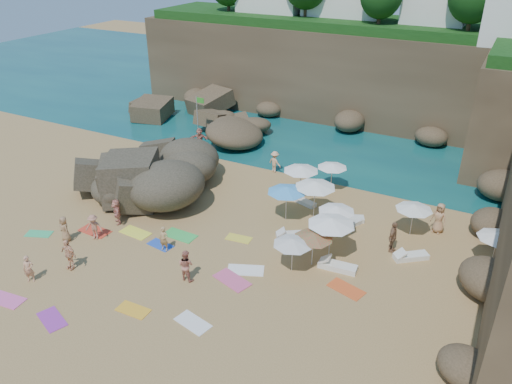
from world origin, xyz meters
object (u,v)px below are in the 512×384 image
at_px(person_stand_2, 275,162).
at_px(flag_pole, 198,113).
at_px(rock_outcrop, 162,189).
at_px(person_stand_5, 200,139).
at_px(person_stand_4, 439,218).
at_px(parasol_2, 315,184).
at_px(person_stand_0, 29,269).
at_px(person_stand_1, 186,265).
at_px(parasol_1, 332,165).
at_px(lounger_0, 349,219).
at_px(person_stand_3, 393,237).
at_px(parasol_0, 337,209).

bearing_deg(person_stand_2, flag_pole, 0.66).
height_order(rock_outcrop, flag_pole, flag_pole).
bearing_deg(person_stand_5, flag_pole, 103.55).
bearing_deg(person_stand_4, parasol_2, -148.75).
bearing_deg(person_stand_0, person_stand_1, -2.86).
relative_size(rock_outcrop, person_stand_4, 4.90).
bearing_deg(person_stand_2, parasol_1, -169.83).
xyz_separation_m(lounger_0, person_stand_4, (4.93, 1.15, 0.79)).
bearing_deg(person_stand_3, parasol_2, 75.06).
xyz_separation_m(flag_pole, person_stand_5, (1.03, -1.53, -1.55)).
bearing_deg(rock_outcrop, parasol_0, -1.16).
bearing_deg(person_stand_1, person_stand_0, 31.05).
height_order(person_stand_4, person_stand_5, person_stand_4).
distance_m(parasol_0, person_stand_0, 16.32).
height_order(parasol_2, person_stand_5, parasol_2).
bearing_deg(person_stand_3, parasol_0, 92.34).
xyz_separation_m(parasol_0, person_stand_4, (5.12, 3.24, -0.89)).
height_order(lounger_0, person_stand_0, person_stand_0).
distance_m(person_stand_2, person_stand_5, 7.32).
height_order(parasol_2, person_stand_1, parasol_2).
distance_m(parasol_0, parasol_2, 2.54).
bearing_deg(person_stand_2, parasol_0, 156.04).
distance_m(rock_outcrop, person_stand_1, 10.47).
distance_m(parasol_2, person_stand_0, 16.20).
distance_m(person_stand_0, person_stand_4, 22.27).
relative_size(lounger_0, person_stand_4, 0.96).
bearing_deg(parasol_1, person_stand_4, -17.60).
bearing_deg(person_stand_3, parasol_1, 46.98).
height_order(person_stand_3, person_stand_5, person_stand_3).
bearing_deg(parasol_0, person_stand_0, -137.58).
bearing_deg(flag_pole, person_stand_4, -15.70).
bearing_deg(rock_outcrop, person_stand_4, 9.62).
relative_size(flag_pole, person_stand_5, 2.16).
height_order(parasol_1, person_stand_2, parasol_1).
height_order(parasol_1, parasol_2, parasol_2).
height_order(parasol_1, person_stand_1, parasol_1).
height_order(parasol_1, lounger_0, parasol_1).
relative_size(person_stand_1, person_stand_3, 0.93).
bearing_deg(parasol_1, person_stand_3, -45.24).
distance_m(parasol_2, person_stand_2, 6.87).
bearing_deg(rock_outcrop, lounger_0, 8.23).
bearing_deg(person_stand_1, person_stand_3, -137.25).
bearing_deg(person_stand_4, flag_pole, -177.42).
bearing_deg(lounger_0, person_stand_4, -10.36).
xyz_separation_m(parasol_0, person_stand_3, (3.26, 0.01, -0.90)).
bearing_deg(person_stand_3, flag_pole, 66.32).
height_order(parasol_1, person_stand_0, parasol_1).
bearing_deg(person_stand_2, person_stand_1, 115.29).
height_order(parasol_1, person_stand_3, parasol_1).
bearing_deg(person_stand_5, person_stand_2, -29.28).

